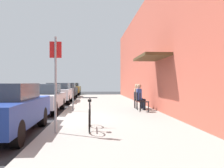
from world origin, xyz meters
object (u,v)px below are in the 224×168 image
at_px(seated_patron_1, 140,96).
at_px(parked_car_4, 73,89).
at_px(parking_meter, 73,95).
at_px(bicycle_0, 90,117).
at_px(cafe_chair_2, 137,99).
at_px(parked_car_2, 59,92).
at_px(parked_car_3, 67,90).
at_px(cafe_chair_0, 143,101).
at_px(cafe_chair_1, 139,100).
at_px(street_sign, 56,77).
at_px(parked_car_0, 4,108).
at_px(seated_patron_2, 138,95).
at_px(parked_car_1, 42,98).

bearing_deg(seated_patron_1, parked_car_4, 105.49).
height_order(parking_meter, bicycle_0, parking_meter).
bearing_deg(parking_meter, cafe_chair_2, 17.41).
xyz_separation_m(parked_car_2, cafe_chair_2, (4.81, -5.22, -0.13)).
xyz_separation_m(parked_car_4, bicycle_0, (2.41, -22.56, -0.27)).
xyz_separation_m(parked_car_2, parked_car_3, (0.00, 5.36, -0.01)).
distance_m(cafe_chair_0, cafe_chair_1, 0.87).
height_order(parked_car_3, bicycle_0, parked_car_3).
bearing_deg(street_sign, bicycle_0, 25.32).
xyz_separation_m(bicycle_0, cafe_chair_0, (2.40, 4.10, 0.14)).
relative_size(parked_car_4, street_sign, 1.69).
bearing_deg(street_sign, cafe_chair_1, 58.49).
distance_m(parked_car_0, parked_car_4, 22.61).
bearing_deg(bicycle_0, seated_patron_2, 66.24).
distance_m(bicycle_0, cafe_chair_0, 4.76).
bearing_deg(parked_car_1, parked_car_2, 90.00).
xyz_separation_m(parking_meter, cafe_chair_1, (3.26, 0.40, -0.26)).
bearing_deg(seated_patron_2, parking_meter, -162.95).
bearing_deg(cafe_chair_1, bicycle_0, -115.77).
relative_size(parked_car_1, cafe_chair_1, 5.06).
relative_size(parked_car_4, bicycle_0, 2.57).
relative_size(parking_meter, cafe_chair_1, 1.52).
distance_m(parked_car_2, parked_car_3, 5.36).
xyz_separation_m(parked_car_0, parked_car_2, (-0.00, 10.87, 0.00)).
xyz_separation_m(parked_car_1, cafe_chair_0, (4.82, -1.07, -0.11)).
distance_m(parked_car_4, cafe_chair_2, 17.63).
height_order(street_sign, bicycle_0, street_sign).
bearing_deg(parked_car_1, street_sign, -75.01).
height_order(parked_car_1, parking_meter, parking_meter).
bearing_deg(parked_car_2, cafe_chair_2, -47.32).
relative_size(parked_car_0, parked_car_4, 1.00).
bearing_deg(cafe_chair_1, parked_car_0, -133.78).
xyz_separation_m(bicycle_0, seated_patron_2, (2.46, 5.59, 0.34)).
distance_m(parked_car_4, seated_patron_1, 18.25).
relative_size(parked_car_3, cafe_chair_1, 5.06).
bearing_deg(cafe_chair_1, seated_patron_1, -2.19).
height_order(parked_car_2, street_sign, street_sign).
distance_m(parked_car_2, cafe_chair_1, 7.57).
xyz_separation_m(parked_car_3, street_sign, (1.50, -16.61, 0.89)).
bearing_deg(bicycle_0, cafe_chair_2, 66.77).
relative_size(parked_car_3, cafe_chair_0, 5.06).
relative_size(parked_car_1, parked_car_3, 1.00).
bearing_deg(street_sign, cafe_chair_0, 53.82).
bearing_deg(seated_patron_1, parked_car_3, 113.52).
bearing_deg(parked_car_4, street_sign, -86.27).
bearing_deg(cafe_chair_1, cafe_chair_2, 89.99).
height_order(cafe_chair_1, cafe_chair_2, same).
distance_m(parked_car_3, parked_car_4, 6.38).
relative_size(parked_car_1, parking_meter, 3.33).
xyz_separation_m(parked_car_0, parked_car_1, (0.00, 5.22, -0.03)).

